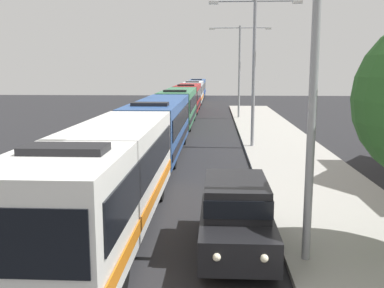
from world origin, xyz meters
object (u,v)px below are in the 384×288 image
Objects in this scene: bus_lead at (107,176)px; bus_tail_end at (198,87)px; bus_fourth_in_line at (188,97)px; bus_rear at (194,91)px; white_suv at (236,212)px; streetlamp_mid at (254,58)px; streetlamp_far at (240,62)px; bus_second_in_line at (160,125)px; bus_middle at (179,106)px; streetlamp_near at (315,58)px.

bus_lead is 64.14m from bus_tail_end.
bus_lead and bus_fourth_in_line have the same top height.
bus_rear is 51.98m from white_suv.
streetlamp_mid is at bearing -76.97° from bus_fourth_in_line.
bus_second_in_line is at bearing -106.20° from streetlamp_far.
bus_middle is 0.97× the size of bus_tail_end.
bus_rear reaches higher than white_suv.
bus_middle is (-0.00, 13.05, -0.00)m from bus_second_in_line.
streetlamp_far is (5.40, 30.85, 3.76)m from bus_lead.
streetlamp_mid is at bearing 69.52° from bus_lead.
bus_tail_end is 50.12m from streetlamp_mid.
bus_second_in_line is 6.92m from streetlamp_mid.
streetlamp_far is (1.70, 31.98, 4.41)m from white_suv.
streetlamp_far is at bearing 86.96° from white_suv.
bus_fourth_in_line is at bearing -90.00° from bus_tail_end.
bus_lead and bus_middle have the same top height.
bus_fourth_in_line is at bearing 90.00° from bus_second_in_line.
bus_middle is at bearing -90.00° from bus_rear.
streetlamp_mid is at bearing 90.00° from streetlamp_near.
bus_rear is 1.00× the size of bus_tail_end.
streetlamp_near reaches higher than bus_second_in_line.
white_suv is (3.70, -38.90, -0.66)m from bus_fourth_in_line.
bus_second_in_line is at bearing 110.79° from streetlamp_near.
bus_fourth_in_line and bus_tail_end have the same top height.
bus_fourth_in_line is 1.31× the size of streetlamp_mid.
streetlamp_mid is (5.40, 14.45, 3.74)m from bus_lead.
streetlamp_near is (5.40, -14.22, 3.34)m from bus_second_in_line.
streetlamp_mid is (1.70, 15.58, 4.40)m from white_suv.
streetlamp_mid is 16.40m from streetlamp_far.
streetlamp_far is at bearing 90.00° from streetlamp_mid.
bus_middle is at bearing -134.31° from streetlamp_far.
bus_rear is (0.00, 12.95, 0.00)m from bus_fourth_in_line.
streetlamp_near is at bearing -78.80° from bus_middle.
bus_tail_end is 65.37m from white_suv.
streetlamp_far is at bearing 73.80° from bus_second_in_line.
bus_second_in_line is 13.92m from white_suv.
bus_tail_end is at bearing 90.00° from bus_second_in_line.
white_suv is at bearing -84.57° from bus_fourth_in_line.
bus_second_in_line is 19.71m from streetlamp_far.
streetlamp_near is (5.40, -66.09, 3.34)m from bus_tail_end.
bus_rear is 1.41× the size of streetlamp_far.
bus_fourth_in_line is 24.23m from streetlamp_mid.
bus_middle reaches higher than white_suv.
bus_second_in_line is 13.05m from bus_middle.
bus_middle is (0.00, 25.32, 0.00)m from bus_lead.
bus_rear and bus_tail_end have the same top height.
bus_rear is at bearing 98.47° from streetlamp_mid.
bus_lead reaches higher than white_suv.
streetlamp_far reaches higher than bus_tail_end.
bus_tail_end is at bearing 90.00° from bus_lead.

